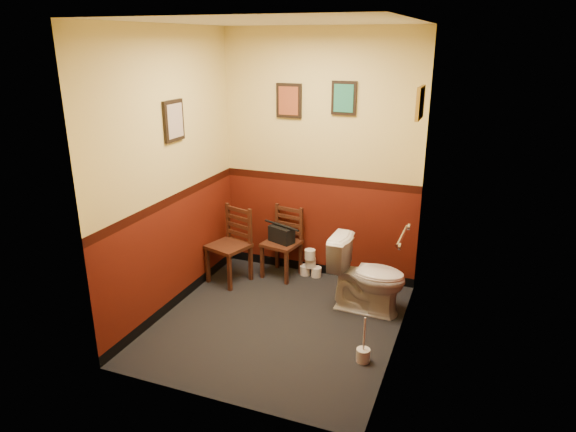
% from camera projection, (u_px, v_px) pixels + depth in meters
% --- Properties ---
extents(floor, '(2.20, 2.40, 0.00)m').
position_uv_depth(floor, '(279.00, 323.00, 4.91)').
color(floor, black).
rests_on(floor, ground).
extents(ceiling, '(2.20, 2.40, 0.00)m').
position_uv_depth(ceiling, '(277.00, 21.00, 4.02)').
color(ceiling, silver).
rests_on(ceiling, ground).
extents(wall_back, '(2.20, 0.00, 2.70)m').
position_uv_depth(wall_back, '(320.00, 158.00, 5.52)').
color(wall_back, '#51140B').
rests_on(wall_back, ground).
extents(wall_front, '(2.20, 0.00, 2.70)m').
position_uv_depth(wall_front, '(209.00, 233.00, 3.41)').
color(wall_front, '#51140B').
rests_on(wall_front, ground).
extents(wall_left, '(0.00, 2.40, 2.70)m').
position_uv_depth(wall_left, '(170.00, 175.00, 4.84)').
color(wall_left, '#51140B').
rests_on(wall_left, ground).
extents(wall_right, '(0.00, 2.40, 2.70)m').
position_uv_depth(wall_right, '(405.00, 200.00, 4.09)').
color(wall_right, '#51140B').
rests_on(wall_right, ground).
extents(grab_bar, '(0.05, 0.56, 0.06)m').
position_uv_depth(grab_bar, '(403.00, 236.00, 4.45)').
color(grab_bar, silver).
rests_on(grab_bar, wall_right).
extents(framed_print_back_a, '(0.28, 0.04, 0.36)m').
position_uv_depth(framed_print_back_a, '(289.00, 101.00, 5.43)').
color(framed_print_back_a, black).
rests_on(framed_print_back_a, wall_back).
extents(framed_print_back_b, '(0.26, 0.04, 0.34)m').
position_uv_depth(framed_print_back_b, '(344.00, 98.00, 5.21)').
color(framed_print_back_b, black).
rests_on(framed_print_back_b, wall_back).
extents(framed_print_left, '(0.04, 0.30, 0.38)m').
position_uv_depth(framed_print_left, '(174.00, 121.00, 4.76)').
color(framed_print_left, black).
rests_on(framed_print_left, wall_left).
extents(framed_print_right, '(0.04, 0.34, 0.28)m').
position_uv_depth(framed_print_right, '(420.00, 103.00, 4.40)').
color(framed_print_right, olive).
rests_on(framed_print_right, wall_right).
extents(toilet, '(0.77, 0.45, 0.74)m').
position_uv_depth(toilet, '(367.00, 276.00, 5.02)').
color(toilet, white).
rests_on(toilet, floor).
extents(toilet_brush, '(0.12, 0.12, 0.42)m').
position_uv_depth(toilet_brush, '(363.00, 354.00, 4.30)').
color(toilet_brush, silver).
rests_on(toilet_brush, floor).
extents(chair_left, '(0.49, 0.49, 0.84)m').
position_uv_depth(chair_left, '(231.00, 245.00, 5.65)').
color(chair_left, '#4C2517').
rests_on(chair_left, floor).
extents(chair_right, '(0.43, 0.43, 0.80)m').
position_uv_depth(chair_right, '(283.00, 242.00, 5.78)').
color(chair_right, '#4C2517').
rests_on(chair_right, floor).
extents(handbag, '(0.32, 0.24, 0.21)m').
position_uv_depth(handbag, '(282.00, 234.00, 5.72)').
color(handbag, black).
rests_on(handbag, chair_right).
extents(tp_stack, '(0.25, 0.15, 0.33)m').
position_uv_depth(tp_stack, '(310.00, 265.00, 5.83)').
color(tp_stack, silver).
rests_on(tp_stack, floor).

